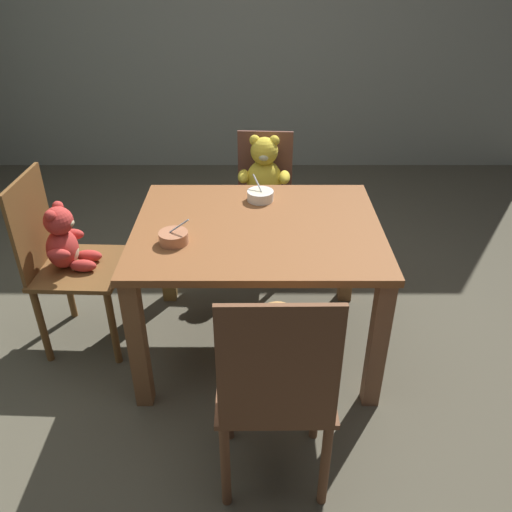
{
  "coord_description": "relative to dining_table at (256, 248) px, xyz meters",
  "views": [
    {
      "loc": [
        -0.01,
        -2.1,
        1.83
      ],
      "look_at": [
        0.0,
        0.05,
        0.51
      ],
      "focal_mm": 36.37,
      "sensor_mm": 36.0,
      "label": 1
    }
  ],
  "objects": [
    {
      "name": "teddy_chair_near_front",
      "position": [
        0.06,
        -0.81,
        -0.0
      ],
      "size": [
        0.42,
        0.37,
        0.95
      ],
      "rotation": [
        0.0,
        0.0,
        1.58
      ],
      "color": "brown",
      "rests_on": "ground_plane"
    },
    {
      "name": "dining_table",
      "position": [
        0.0,
        0.0,
        0.0
      ],
      "size": [
        1.14,
        0.91,
        0.71
      ],
      "color": "brown",
      "rests_on": "ground_plane"
    },
    {
      "name": "ground_plane",
      "position": [
        0.0,
        0.0,
        -0.61
      ],
      "size": [
        5.2,
        5.2,
        0.04
      ],
      "color": "#4D493A"
    },
    {
      "name": "porridge_bowl_terracotta_near_left",
      "position": [
        -0.36,
        -0.16,
        0.15
      ],
      "size": [
        0.14,
        0.13,
        0.11
      ],
      "color": "#B4714F",
      "rests_on": "dining_table"
    },
    {
      "name": "teddy_chair_far_center",
      "position": [
        0.04,
        0.8,
        -0.02
      ],
      "size": [
        0.39,
        0.39,
        0.86
      ],
      "rotation": [
        0.0,
        0.0,
        -1.63
      ],
      "color": "brown",
      "rests_on": "ground_plane"
    },
    {
      "name": "teddy_chair_near_left",
      "position": [
        -0.93,
        0.05,
        -0.05
      ],
      "size": [
        0.43,
        0.43,
        0.92
      ],
      "rotation": [
        0.0,
        0.0,
        -0.04
      ],
      "color": "brown",
      "rests_on": "ground_plane"
    },
    {
      "name": "porridge_bowl_white_far_center",
      "position": [
        0.01,
        0.27,
        0.15
      ],
      "size": [
        0.13,
        0.13,
        0.12
      ],
      "color": "silver",
      "rests_on": "dining_table"
    }
  ]
}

